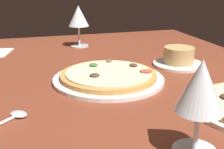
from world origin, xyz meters
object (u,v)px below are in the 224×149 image
at_px(wine_glass_near, 200,90).
at_px(spoon, 14,117).
at_px(wine_glass_far, 78,18).
at_px(ramekin_on_saucer, 179,58).
at_px(pizza_main, 108,77).

distance_m(wine_glass_near, spoon, 0.37).
height_order(wine_glass_far, wine_glass_near, wine_glass_far).
height_order(ramekin_on_saucer, wine_glass_far, wine_glass_far).
height_order(pizza_main, wine_glass_far, wine_glass_far).
relative_size(pizza_main, wine_glass_near, 1.91).
bearing_deg(spoon, wine_glass_far, 157.69).
height_order(wine_glass_near, spoon, wine_glass_near).
height_order(ramekin_on_saucer, spoon, ramekin_on_saucer).
xyz_separation_m(wine_glass_far, spoon, (0.60, -0.25, -0.11)).
xyz_separation_m(ramekin_on_saucer, spoon, (0.24, -0.50, -0.02)).
relative_size(pizza_main, wine_glass_far, 1.86).
distance_m(wine_glass_far, wine_glass_near, 0.81).
bearing_deg(wine_glass_far, spoon, -22.31).
bearing_deg(ramekin_on_saucer, pizza_main, -73.11).
distance_m(ramekin_on_saucer, wine_glass_far, 0.45).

